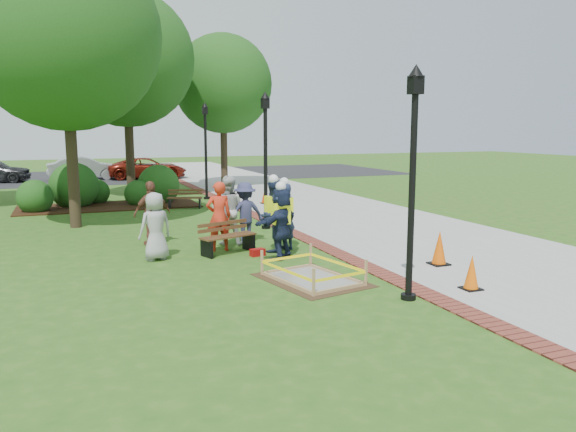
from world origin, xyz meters
name	(u,v)px	position (x,y,z in m)	size (l,w,h in m)	color
ground	(287,268)	(0.00, 0.00, 0.00)	(100.00, 100.00, 0.00)	#285116
sidewalk	(310,203)	(5.00, 10.00, 0.01)	(6.00, 60.00, 0.02)	#9E9E99
brick_edging	(237,207)	(1.75, 10.00, 0.01)	(0.50, 60.00, 0.03)	maroon
mulch_bed	(110,206)	(-3.00, 12.00, 0.02)	(7.00, 3.00, 0.05)	#381E0F
parking_lot	(140,175)	(0.00, 27.00, 0.00)	(36.00, 12.00, 0.01)	black
wet_concrete_pad	(312,270)	(0.11, -1.15, 0.23)	(2.14, 2.60, 0.55)	#47331E
bench_near	(228,244)	(-0.83, 1.96, 0.26)	(1.56, 0.94, 0.80)	brown
bench_far	(185,202)	(-0.23, 10.47, 0.24)	(1.43, 0.86, 0.74)	brown
cone_front	(472,273)	(2.73, -2.95, 0.34)	(0.36, 0.36, 0.71)	black
cone_back	(439,249)	(3.38, -1.04, 0.40)	(0.42, 0.42, 0.82)	black
cone_far	(265,196)	(3.15, 10.55, 0.32)	(0.34, 0.34, 0.67)	black
toolbox	(257,252)	(-0.23, 1.43, 0.09)	(0.36, 0.20, 0.18)	maroon
lamp_near	(413,166)	(1.25, -3.00, 2.48)	(0.28, 0.28, 4.26)	black
lamp_mid	(265,150)	(1.25, 5.00, 2.48)	(0.28, 0.28, 4.26)	black
lamp_far	(206,143)	(1.25, 13.00, 2.48)	(0.28, 0.28, 4.26)	black
tree_left	(65,35)	(-4.35, 7.47, 5.96)	(5.85, 5.85, 8.90)	#3D2D1E
tree_back	(126,59)	(-1.84, 14.67, 6.15)	(5.97, 5.97, 9.15)	#3D2D1E
tree_right	(223,84)	(3.46, 18.11, 5.47)	(5.24, 5.24, 8.10)	#3D2D1E
shrub_a	(36,212)	(-5.70, 11.50, 0.00)	(1.34, 1.34, 1.34)	#1C4915
shrub_b	(75,206)	(-4.29, 12.62, 0.00)	(1.93, 1.93, 1.93)	#1C4915
shrub_c	(139,205)	(-1.84, 12.07, 0.00)	(1.13, 1.13, 1.13)	#1C4915
shrub_d	(159,203)	(-0.93, 12.51, 0.00)	(1.75, 1.75, 1.75)	#1C4915
shrub_e	(97,203)	(-3.41, 13.37, 0.00)	(1.10, 1.10, 1.10)	#1C4915
casual_person_a	(155,226)	(-2.63, 1.93, 0.82)	(0.60, 0.48, 1.64)	#9D9D9D
casual_person_b	(219,216)	(-0.96, 2.36, 0.90)	(0.60, 0.40, 1.80)	red
casual_person_c	(228,210)	(-0.51, 3.10, 0.94)	(0.71, 0.61, 1.87)	silver
casual_person_d	(152,213)	(-2.45, 3.74, 0.87)	(0.63, 0.49, 1.74)	brown
casual_person_e	(245,213)	(-0.04, 3.05, 0.84)	(0.55, 0.37, 1.68)	#323458
hivis_worker_a	(281,221)	(0.22, 0.96, 0.94)	(0.66, 0.63, 1.89)	#1A2543
hivis_worker_b	(284,214)	(0.65, 1.85, 0.94)	(0.60, 0.43, 1.90)	#17203D
hivis_worker_c	(274,214)	(0.33, 1.78, 0.98)	(0.70, 0.63, 1.99)	#1A2344
parked_car_b	(85,180)	(-3.50, 25.09, 0.00)	(4.73, 2.06, 1.54)	#A9A9AE
parked_car_c	(148,179)	(0.21, 24.33, 0.00)	(4.39, 1.91, 1.43)	maroon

